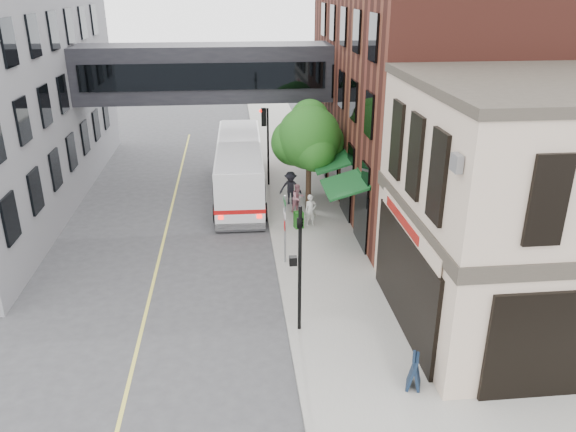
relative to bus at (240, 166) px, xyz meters
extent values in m
plane|color=#38383A|center=(1.28, -15.96, -1.66)|extent=(120.00, 120.00, 0.00)
cube|color=gray|center=(3.28, -1.96, -1.59)|extent=(4.00, 60.00, 0.15)
cube|color=#C6AF97|center=(10.28, -13.96, 2.41)|extent=(10.00, 8.00, 8.15)
cube|color=#38332B|center=(10.28, -13.96, 2.49)|extent=(10.12, 8.12, 0.50)
cube|color=black|center=(5.22, -13.96, 0.19)|extent=(0.14, 6.40, 3.40)
cube|color=black|center=(5.18, -13.96, 0.19)|extent=(0.04, 5.90, 3.00)
cube|color=maroon|center=(5.16, -13.36, 2.14)|extent=(0.03, 3.60, 0.32)
cube|color=#522219|center=(11.28, -0.96, 5.34)|extent=(12.00, 18.00, 14.00)
cube|color=#0E3E1A|center=(4.42, -2.21, 1.34)|extent=(1.80, 13.00, 0.40)
cube|color=black|center=(-1.72, 2.04, 4.84)|extent=(14.00, 3.00, 3.00)
cube|color=black|center=(-1.72, 0.49, 4.84)|extent=(13.00, 0.08, 1.40)
cube|color=black|center=(-1.72, 3.59, 4.84)|extent=(13.00, 0.08, 1.40)
cylinder|color=black|center=(1.68, -13.96, 0.74)|extent=(0.12, 0.12, 4.50)
cube|color=black|center=(1.46, -13.96, 1.09)|extent=(0.25, 0.22, 0.30)
imported|color=black|center=(1.68, -13.96, 2.59)|extent=(0.20, 0.16, 1.00)
cylinder|color=black|center=(1.68, 1.04, 0.74)|extent=(0.12, 0.12, 4.50)
cube|color=black|center=(1.46, 1.04, 1.09)|extent=(0.25, 0.22, 0.30)
cube|color=black|center=(1.46, 1.04, 2.49)|extent=(0.28, 0.28, 1.00)
sphere|color=#FF0C05|center=(1.30, 1.04, 2.84)|extent=(0.18, 0.18, 0.18)
cylinder|color=gray|center=(1.68, -8.96, -0.01)|extent=(0.08, 0.08, 3.00)
cube|color=white|center=(1.66, -8.96, 0.69)|extent=(0.03, 0.75, 0.22)
cube|color=#0C591E|center=(1.66, -8.96, 1.24)|extent=(0.03, 0.70, 0.18)
cube|color=#B20C0C|center=(1.66, -8.96, 0.19)|extent=(0.03, 0.30, 0.40)
cylinder|color=#382619|center=(3.48, -2.96, -0.11)|extent=(0.28, 0.28, 2.80)
sphere|color=#165216|center=(3.48, -2.96, 2.29)|extent=(3.20, 3.20, 3.20)
sphere|color=#165216|center=(4.28, -2.46, 1.89)|extent=(2.20, 2.20, 2.20)
sphere|color=#165216|center=(2.78, -2.66, 1.99)|extent=(2.40, 2.40, 2.40)
sphere|color=#165216|center=(3.58, -2.36, 3.09)|extent=(2.00, 2.00, 2.00)
cube|color=#D8CC4C|center=(-3.72, -5.96, -1.66)|extent=(0.12, 40.00, 0.01)
cube|color=silver|center=(0.00, 0.00, -0.08)|extent=(2.64, 11.07, 2.78)
cube|color=black|center=(0.00, 0.00, 0.40)|extent=(2.69, 10.88, 1.01)
cube|color=#B20C0C|center=(0.00, 0.00, -0.56)|extent=(2.70, 11.09, 0.21)
cylinder|color=black|center=(-1.29, -4.00, -1.19)|extent=(0.31, 0.96, 0.96)
cylinder|color=black|center=(1.11, -4.05, -1.19)|extent=(0.31, 0.96, 0.96)
cylinder|color=black|center=(-1.12, 3.67, -1.19)|extent=(0.31, 0.96, 0.96)
cylinder|color=black|center=(1.28, 3.62, -1.19)|extent=(0.31, 0.96, 0.96)
imported|color=silver|center=(3.29, -5.20, -0.73)|extent=(0.63, 0.47, 1.57)
imported|color=#CF8695|center=(2.89, -3.36, -0.77)|extent=(0.92, 0.87, 1.50)
imported|color=black|center=(2.63, -2.21, -0.61)|extent=(1.22, 0.77, 1.80)
cube|color=#185814|center=(2.68, -5.43, -1.10)|extent=(0.48, 0.45, 0.82)
cube|color=#101E32|center=(4.64, -17.27, -0.99)|extent=(0.56, 0.69, 1.06)
camera|label=1|loc=(-0.35, -30.09, 9.38)|focal=35.00mm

